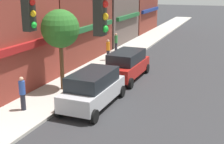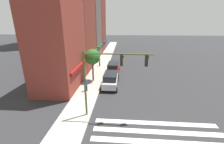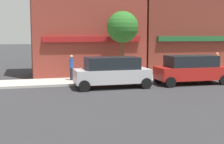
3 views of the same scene
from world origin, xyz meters
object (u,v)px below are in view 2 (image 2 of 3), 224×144
(suv_silver, at_px, (111,79))
(street_tree, at_px, (92,57))
(pedestrian_blue_shirt, at_px, (86,84))
(suv_red, at_px, (113,68))
(pedestrian_green_top, at_px, (99,58))
(pedestrian_orange_vest, at_px, (100,62))
(traffic_signal, at_px, (109,71))

(suv_silver, height_order, street_tree, street_tree)
(pedestrian_blue_shirt, xyz_separation_m, street_tree, (3.68, -0.18, 2.77))
(suv_red, distance_m, pedestrian_blue_shirt, 8.20)
(suv_silver, xyz_separation_m, pedestrian_green_top, (13.09, 3.65, 0.04))
(suv_silver, distance_m, pedestrian_blue_shirt, 3.65)
(suv_red, xyz_separation_m, pedestrian_orange_vest, (4.07, 3.05, 0.04))
(street_tree, bearing_deg, pedestrian_green_top, 4.23)
(pedestrian_blue_shirt, height_order, street_tree, street_tree)
(traffic_signal, height_order, pedestrian_orange_vest, traffic_signal)
(pedestrian_orange_vest, bearing_deg, street_tree, -139.10)
(pedestrian_green_top, distance_m, street_tree, 11.88)
(traffic_signal, distance_m, street_tree, 9.49)
(pedestrian_blue_shirt, distance_m, pedestrian_orange_vest, 11.72)
(suv_silver, relative_size, street_tree, 0.97)
(pedestrian_green_top, bearing_deg, street_tree, -3.22)
(pedestrian_green_top, bearing_deg, suv_silver, 8.14)
(pedestrian_blue_shirt, xyz_separation_m, pedestrian_green_top, (15.20, 0.68, 0.00))
(pedestrian_blue_shirt, bearing_deg, pedestrian_orange_vest, -86.46)
(suv_red, bearing_deg, traffic_signal, -176.30)
(pedestrian_blue_shirt, distance_m, pedestrian_green_top, 15.22)
(pedestrian_blue_shirt, relative_size, pedestrian_orange_vest, 1.00)
(suv_red, relative_size, pedestrian_orange_vest, 2.68)
(street_tree, bearing_deg, pedestrian_blue_shirt, 177.25)
(street_tree, bearing_deg, suv_silver, -119.22)
(traffic_signal, relative_size, suv_red, 1.34)
(pedestrian_green_top, relative_size, pedestrian_orange_vest, 1.00)
(pedestrian_blue_shirt, bearing_deg, traffic_signal, 126.98)
(traffic_signal, bearing_deg, pedestrian_blue_shirt, 33.78)
(suv_red, relative_size, pedestrian_blue_shirt, 2.68)
(pedestrian_blue_shirt, height_order, pedestrian_orange_vest, same)
(traffic_signal, bearing_deg, pedestrian_green_top, 11.50)
(suv_red, bearing_deg, pedestrian_blue_shirt, 160.21)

